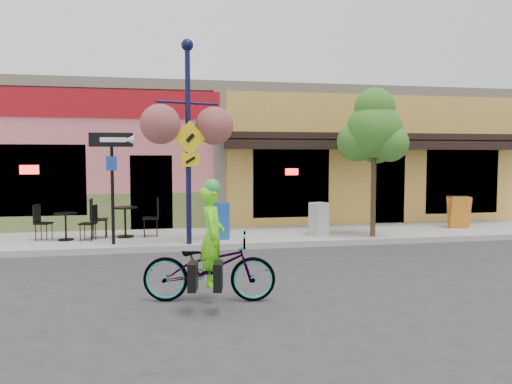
{
  "coord_description": "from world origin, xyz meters",
  "views": [
    {
      "loc": [
        -2.78,
        -11.35,
        2.24
      ],
      "look_at": [
        -0.47,
        0.5,
        1.4
      ],
      "focal_mm": 35.0,
      "sensor_mm": 36.0,
      "label": 1
    }
  ],
  "objects_px": {
    "street_tree": "(374,162)",
    "bicycle": "(209,267)",
    "lamp_post": "(188,142)",
    "newspaper_box_grey": "(319,219)",
    "newspaper_box_blue": "(221,221)",
    "building": "(233,157)",
    "one_way_sign": "(112,189)",
    "cyclist_rider": "(212,252)"
  },
  "relations": [
    {
      "from": "street_tree",
      "to": "bicycle",
      "type": "bearing_deg",
      "value": -136.05
    },
    {
      "from": "bicycle",
      "to": "lamp_post",
      "type": "distance_m",
      "value": 4.85
    },
    {
      "from": "newspaper_box_grey",
      "to": "newspaper_box_blue",
      "type": "bearing_deg",
      "value": 158.3
    },
    {
      "from": "building",
      "to": "lamp_post",
      "type": "bearing_deg",
      "value": -107.04
    },
    {
      "from": "building",
      "to": "lamp_post",
      "type": "distance_m",
      "value": 7.12
    },
    {
      "from": "bicycle",
      "to": "newspaper_box_grey",
      "type": "xyz_separation_m",
      "value": [
        3.43,
        5.02,
        0.05
      ]
    },
    {
      "from": "street_tree",
      "to": "one_way_sign",
      "type": "bearing_deg",
      "value": 179.62
    },
    {
      "from": "one_way_sign",
      "to": "newspaper_box_grey",
      "type": "distance_m",
      "value": 5.37
    },
    {
      "from": "lamp_post",
      "to": "newspaper_box_blue",
      "type": "height_order",
      "value": "lamp_post"
    },
    {
      "from": "lamp_post",
      "to": "bicycle",
      "type": "bearing_deg",
      "value": -105.82
    },
    {
      "from": "newspaper_box_blue",
      "to": "newspaper_box_grey",
      "type": "height_order",
      "value": "newspaper_box_blue"
    },
    {
      "from": "building",
      "to": "cyclist_rider",
      "type": "xyz_separation_m",
      "value": [
        -1.98,
        -11.2,
        -1.47
      ]
    },
    {
      "from": "newspaper_box_blue",
      "to": "street_tree",
      "type": "relative_size",
      "value": 0.24
    },
    {
      "from": "lamp_post",
      "to": "street_tree",
      "type": "relative_size",
      "value": 1.24
    },
    {
      "from": "building",
      "to": "newspaper_box_blue",
      "type": "distance_m",
      "value": 6.54
    },
    {
      "from": "building",
      "to": "newspaper_box_blue",
      "type": "relative_size",
      "value": 19.42
    },
    {
      "from": "one_way_sign",
      "to": "street_tree",
      "type": "distance_m",
      "value": 6.68
    },
    {
      "from": "bicycle",
      "to": "cyclist_rider",
      "type": "bearing_deg",
      "value": -79.56
    },
    {
      "from": "lamp_post",
      "to": "newspaper_box_grey",
      "type": "xyz_separation_m",
      "value": [
        3.49,
        0.63,
        -2.0
      ]
    },
    {
      "from": "lamp_post",
      "to": "one_way_sign",
      "type": "distance_m",
      "value": 2.13
    },
    {
      "from": "newspaper_box_blue",
      "to": "lamp_post",
      "type": "bearing_deg",
      "value": -138.32
    },
    {
      "from": "lamp_post",
      "to": "cyclist_rider",
      "type": "bearing_deg",
      "value": -105.17
    },
    {
      "from": "newspaper_box_grey",
      "to": "street_tree",
      "type": "distance_m",
      "value": 2.09
    },
    {
      "from": "lamp_post",
      "to": "building",
      "type": "bearing_deg",
      "value": 56.43
    },
    {
      "from": "bicycle",
      "to": "street_tree",
      "type": "distance_m",
      "value": 6.85
    },
    {
      "from": "lamp_post",
      "to": "newspaper_box_blue",
      "type": "xyz_separation_m",
      "value": [
        0.86,
        0.59,
        -1.98
      ]
    },
    {
      "from": "bicycle",
      "to": "newspaper_box_blue",
      "type": "xyz_separation_m",
      "value": [
        0.81,
        4.98,
        0.08
      ]
    },
    {
      "from": "one_way_sign",
      "to": "bicycle",
      "type": "bearing_deg",
      "value": -64.3
    },
    {
      "from": "newspaper_box_blue",
      "to": "one_way_sign",
      "type": "bearing_deg",
      "value": -165.84
    },
    {
      "from": "building",
      "to": "cyclist_rider",
      "type": "height_order",
      "value": "building"
    },
    {
      "from": "bicycle",
      "to": "lamp_post",
      "type": "bearing_deg",
      "value": 11.16
    },
    {
      "from": "building",
      "to": "cyclist_rider",
      "type": "distance_m",
      "value": 11.47
    },
    {
      "from": "building",
      "to": "street_tree",
      "type": "distance_m",
      "value": 7.13
    },
    {
      "from": "lamp_post",
      "to": "newspaper_box_grey",
      "type": "distance_m",
      "value": 4.07
    },
    {
      "from": "lamp_post",
      "to": "street_tree",
      "type": "xyz_separation_m",
      "value": [
        4.85,
        0.23,
        -0.47
      ]
    },
    {
      "from": "building",
      "to": "newspaper_box_grey",
      "type": "bearing_deg",
      "value": -77.18
    },
    {
      "from": "cyclist_rider",
      "to": "lamp_post",
      "type": "bearing_deg",
      "value": 11.81
    },
    {
      "from": "building",
      "to": "newspaper_box_blue",
      "type": "bearing_deg",
      "value": -101.13
    },
    {
      "from": "bicycle",
      "to": "building",
      "type": "bearing_deg",
      "value": 0.17
    },
    {
      "from": "newspaper_box_grey",
      "to": "street_tree",
      "type": "bearing_deg",
      "value": -38.84
    },
    {
      "from": "cyclist_rider",
      "to": "street_tree",
      "type": "distance_m",
      "value": 6.76
    },
    {
      "from": "building",
      "to": "bicycle",
      "type": "xyz_separation_m",
      "value": [
        -2.03,
        -11.2,
        -1.71
      ]
    }
  ]
}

